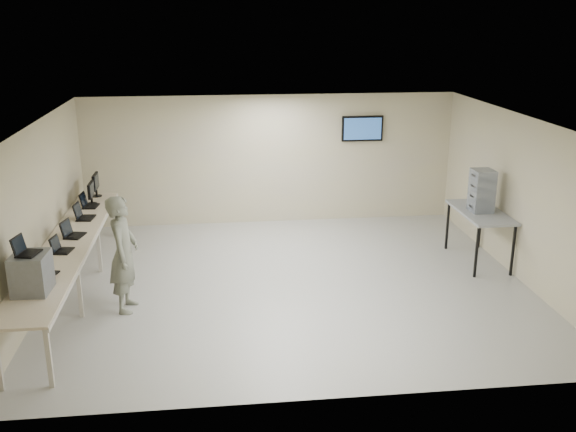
{
  "coord_description": "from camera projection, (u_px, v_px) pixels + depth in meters",
  "views": [
    {
      "loc": [
        -1.2,
        -10.09,
        4.42
      ],
      "look_at": [
        0.0,
        0.2,
        1.15
      ],
      "focal_mm": 40.0,
      "sensor_mm": 36.0,
      "label": 1
    }
  ],
  "objects": [
    {
      "name": "workbench",
      "position": [
        70.0,
        246.0,
        10.37
      ],
      "size": [
        0.76,
        6.0,
        0.9
      ],
      "color": "beige",
      "rests_on": "ground"
    },
    {
      "name": "room",
      "position": [
        291.0,
        204.0,
        10.65
      ],
      "size": [
        8.01,
        7.01,
        2.81
      ],
      "color": "beige",
      "rests_on": "ground"
    },
    {
      "name": "laptop_2",
      "position": [
        71.0,
        232.0,
        10.59
      ],
      "size": [
        0.38,
        0.42,
        0.28
      ],
      "rotation": [
        0.0,
        0.0,
        -0.24
      ],
      "color": "black",
      "rests_on": "workbench"
    },
    {
      "name": "laptop_1",
      "position": [
        60.0,
        248.0,
        9.92
      ],
      "size": [
        0.32,
        0.36,
        0.25
      ],
      "rotation": [
        0.0,
        0.0,
        -0.17
      ],
      "color": "black",
      "rests_on": "workbench"
    },
    {
      "name": "storage_bins",
      "position": [
        482.0,
        191.0,
        11.58
      ],
      "size": [
        0.37,
        0.41,
        0.77
      ],
      "color": "gray",
      "rests_on": "side_table"
    },
    {
      "name": "laptop_3",
      "position": [
        82.0,
        215.0,
        11.51
      ],
      "size": [
        0.34,
        0.4,
        0.29
      ],
      "rotation": [
        0.0,
        0.0,
        -0.09
      ],
      "color": "black",
      "rests_on": "workbench"
    },
    {
      "name": "laptop_0",
      "position": [
        43.0,
        271.0,
        9.0
      ],
      "size": [
        0.35,
        0.38,
        0.26
      ],
      "rotation": [
        0.0,
        0.0,
        -0.28
      ],
      "color": "black",
      "rests_on": "workbench"
    },
    {
      "name": "monitor_far",
      "position": [
        96.0,
        183.0,
        12.87
      ],
      "size": [
        0.21,
        0.47,
        0.46
      ],
      "color": "black",
      "rests_on": "workbench"
    },
    {
      "name": "equipment_box",
      "position": [
        31.0,
        273.0,
        8.42
      ],
      "size": [
        0.47,
        0.53,
        0.53
      ],
      "primitive_type": "cube",
      "rotation": [
        0.0,
        0.0,
        -0.05
      ],
      "color": "slate",
      "rests_on": "workbench"
    },
    {
      "name": "soldier",
      "position": [
        124.0,
        254.0,
        9.79
      ],
      "size": [
        0.5,
        0.71,
        1.84
      ],
      "primitive_type": "imported",
      "rotation": [
        0.0,
        0.0,
        1.47
      ],
      "color": "#656D58",
      "rests_on": "ground"
    },
    {
      "name": "side_table",
      "position": [
        481.0,
        215.0,
        11.72
      ],
      "size": [
        0.76,
        1.64,
        0.98
      ],
      "color": "gray",
      "rests_on": "ground"
    },
    {
      "name": "laptop_on_box",
      "position": [
        24.0,
        250.0,
        8.32
      ],
      "size": [
        0.33,
        0.37,
        0.25
      ],
      "rotation": [
        0.0,
        0.0,
        -0.21
      ],
      "color": "black",
      "rests_on": "equipment_box"
    },
    {
      "name": "monitor_near",
      "position": [
        91.0,
        191.0,
        12.36
      ],
      "size": [
        0.19,
        0.43,
        0.43
      ],
      "color": "black",
      "rests_on": "workbench"
    },
    {
      "name": "laptop_4",
      "position": [
        88.0,
        203.0,
        12.22
      ],
      "size": [
        0.32,
        0.38,
        0.28
      ],
      "rotation": [
        0.0,
        0.0,
        -0.09
      ],
      "color": "black",
      "rests_on": "workbench"
    }
  ]
}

